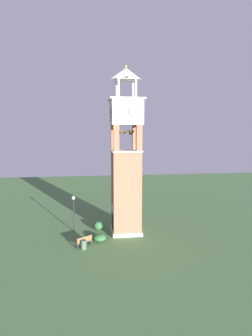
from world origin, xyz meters
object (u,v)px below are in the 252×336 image
Objects in this scene: clock_tower at (126,166)px; trash_bin at (84,245)px; park_bench at (84,241)px; lamp_post at (74,207)px.

trash_bin is at bearing -48.84° from clock_tower.
lamp_post is at bearing -166.37° from park_bench.
clock_tower is 8.41m from park_bench.
clock_tower is 6.92m from lamp_post.
trash_bin is (3.80, -4.35, -6.53)m from clock_tower.
park_bench is (3.24, -4.33, -6.44)m from clock_tower.
park_bench is 1.95× the size of trash_bin.
clock_tower is 8.71m from trash_bin.
trash_bin is at bearing 11.82° from lamp_post.
lamp_post is 4.73× the size of trash_bin.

